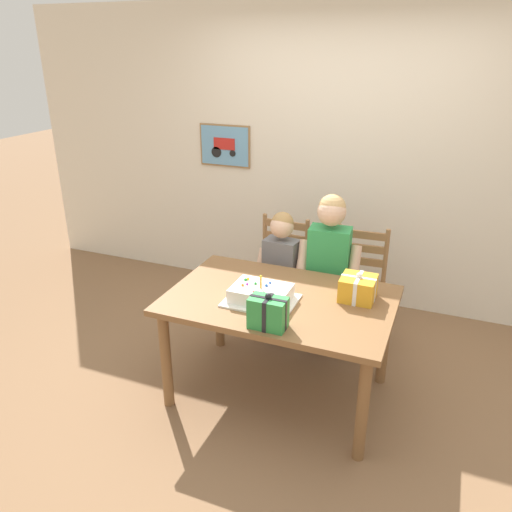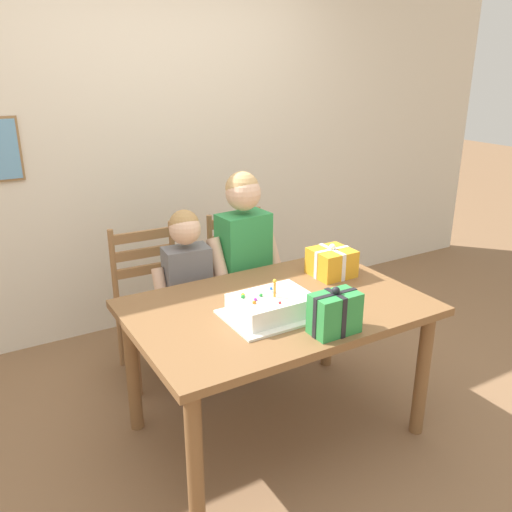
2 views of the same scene
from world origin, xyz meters
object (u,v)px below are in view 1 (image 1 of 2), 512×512
child_older (329,261)px  chair_right (356,286)px  gift_box_red_large (268,313)px  gift_box_beside_cake (358,288)px  birthday_cake (261,295)px  chair_left (278,273)px  child_younger (281,266)px  dining_table (280,311)px

child_older → chair_right: bearing=58.3°
gift_box_red_large → gift_box_beside_cake: gift_box_red_large is taller
birthday_cake → chair_left: birthday_cake is taller
gift_box_beside_cake → child_older: bearing=124.0°
gift_box_red_large → child_younger: bearing=105.2°
chair_left → child_older: (0.49, -0.28, 0.31)m
gift_box_beside_cake → chair_left: gift_box_beside_cake is taller
chair_right → birthday_cake: bearing=-113.0°
chair_left → chair_right: bearing=-0.0°
chair_right → child_older: bearing=-121.7°
chair_left → child_younger: size_ratio=0.84×
gift_box_beside_cake → chair_left: (-0.79, 0.73, -0.35)m
gift_box_red_large → child_older: (0.10, 0.99, -0.06)m
birthday_cake → gift_box_beside_cake: bearing=25.5°
chair_right → child_older: child_older is taller
gift_box_red_large → gift_box_beside_cake: (0.40, 0.54, -0.02)m
gift_box_red_large → child_younger: child_younger is taller
gift_box_beside_cake → child_older: child_older is taller
chair_left → gift_box_red_large: bearing=-73.1°
dining_table → chair_right: bearing=69.9°
gift_box_red_large → child_younger: 1.04m
gift_box_beside_cake → chair_right: bearing=100.3°
child_older → child_younger: 0.38m
chair_left → child_older: bearing=-29.8°
dining_table → child_younger: 0.66m
birthday_cake → child_younger: (-0.12, 0.72, -0.12)m
dining_table → child_older: 0.65m
birthday_cake → child_older: bearing=70.7°
dining_table → chair_right: (0.33, 0.90, -0.18)m
birthday_cake → child_younger: bearing=99.4°
birthday_cake → chair_right: birthday_cake is taller
gift_box_red_large → chair_right: gift_box_red_large is taller
chair_right → chair_left: bearing=180.0°
gift_box_beside_cake → chair_left: size_ratio=0.24×
gift_box_red_large → gift_box_beside_cake: bearing=53.2°
chair_left → birthday_cake: bearing=-76.7°
chair_right → child_younger: size_ratio=0.84×
child_younger → chair_left: bearing=112.8°
chair_left → gift_box_beside_cake: bearing=-42.7°
chair_right → child_younger: 0.64m
birthday_cake → child_younger: size_ratio=0.40×
chair_left → chair_right: 0.66m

